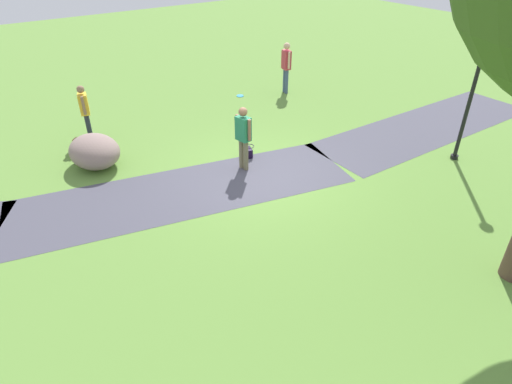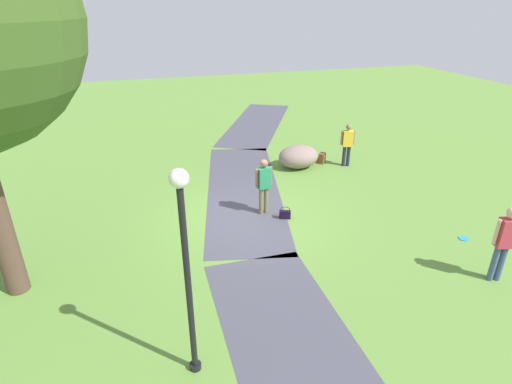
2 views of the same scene
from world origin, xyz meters
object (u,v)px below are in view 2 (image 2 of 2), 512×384
(woman_with_handbag, at_px, (264,183))
(passerby_on_path, at_px, (505,239))
(man_near_boulder, at_px, (347,142))
(lawn_boulder, at_px, (298,157))
(backpack_by_boulder, at_px, (322,158))
(frisbee_on_grass, at_px, (464,238))
(lamp_post, at_px, (186,258))
(handbag_on_grass, at_px, (285,214))

(woman_with_handbag, distance_m, passerby_on_path, 5.95)
(man_near_boulder, bearing_deg, passerby_on_path, 178.12)
(lawn_boulder, xyz_separation_m, backpack_by_boulder, (0.11, -1.02, -0.22))
(man_near_boulder, relative_size, frisbee_on_grass, 6.16)
(lamp_post, distance_m, frisbee_on_grass, 7.98)
(lawn_boulder, bearing_deg, frisbee_on_grass, -159.99)
(passerby_on_path, relative_size, backpack_by_boulder, 4.51)
(woman_with_handbag, relative_size, man_near_boulder, 1.05)
(lawn_boulder, height_order, frisbee_on_grass, lawn_boulder)
(lawn_boulder, xyz_separation_m, man_near_boulder, (-0.40, -1.75, 0.50))
(woman_with_handbag, distance_m, backpack_by_boulder, 4.68)
(woman_with_handbag, height_order, backpack_by_boulder, woman_with_handbag)
(handbag_on_grass, bearing_deg, lawn_boulder, -28.13)
(backpack_by_boulder, bearing_deg, passerby_on_path, -176.26)
(lamp_post, relative_size, lawn_boulder, 2.23)
(lamp_post, height_order, woman_with_handbag, lamp_post)
(lamp_post, height_order, handbag_on_grass, lamp_post)
(woman_with_handbag, distance_m, man_near_boulder, 4.89)
(lawn_boulder, height_order, woman_with_handbag, woman_with_handbag)
(lawn_boulder, distance_m, woman_with_handbag, 3.89)
(lawn_boulder, relative_size, backpack_by_boulder, 4.09)
(lamp_post, bearing_deg, handbag_on_grass, -37.00)
(lamp_post, distance_m, passerby_on_path, 6.86)
(lawn_boulder, xyz_separation_m, frisbee_on_grass, (-5.97, -2.17, -0.40))
(backpack_by_boulder, bearing_deg, frisbee_on_grass, -169.24)
(passerby_on_path, xyz_separation_m, backpack_by_boulder, (7.66, 0.50, -0.86))
(passerby_on_path, xyz_separation_m, frisbee_on_grass, (1.58, -0.65, -1.05))
(woman_with_handbag, distance_m, handbag_on_grass, 1.07)
(lawn_boulder, distance_m, man_near_boulder, 1.87)
(lawn_boulder, bearing_deg, lamp_post, 146.72)
(lawn_boulder, bearing_deg, handbag_on_grass, 151.87)
(passerby_on_path, bearing_deg, man_near_boulder, -1.88)
(lawn_boulder, distance_m, handbag_on_grass, 4.02)
(man_near_boulder, height_order, passerby_on_path, passerby_on_path)
(woman_with_handbag, relative_size, backpack_by_boulder, 4.16)
(handbag_on_grass, bearing_deg, man_near_boulder, -49.27)
(woman_with_handbag, xyz_separation_m, handbag_on_grass, (-0.50, -0.47, -0.82))
(lamp_post, height_order, passerby_on_path, lamp_post)
(lamp_post, height_order, frisbee_on_grass, lamp_post)
(lamp_post, bearing_deg, man_near_boulder, -42.70)
(backpack_by_boulder, xyz_separation_m, frisbee_on_grass, (-6.07, -1.15, -0.18))
(handbag_on_grass, bearing_deg, lamp_post, 143.00)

